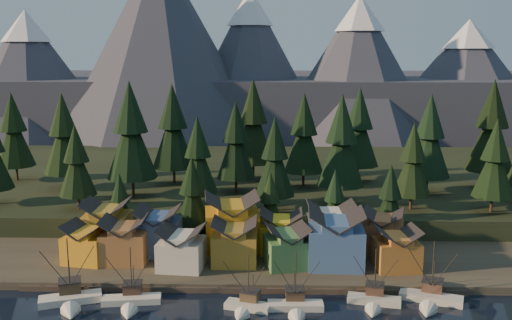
{
  "coord_description": "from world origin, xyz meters",
  "views": [
    {
      "loc": [
        5.03,
        -80.5,
        42.22
      ],
      "look_at": [
        2.14,
        30.0,
        21.34
      ],
      "focal_mm": 40.0,
      "sensor_mm": 36.0,
      "label": 1
    }
  ],
  "objects_px": {
    "boat_3": "(246,299)",
    "house_back_0": "(107,223)",
    "boat_6": "(431,292)",
    "house_front_1": "(124,239)",
    "boat_1": "(131,295)",
    "house_front_0": "(86,242)",
    "boat_0": "(70,292)",
    "boat_5": "(374,294)",
    "house_back_1": "(158,230)",
    "boat_4": "(296,300)"
  },
  "relations": [
    {
      "from": "boat_3",
      "to": "house_back_0",
      "type": "xyz_separation_m",
      "value": [
        -30.59,
        26.64,
        4.75
      ]
    },
    {
      "from": "boat_6",
      "to": "house_front_1",
      "type": "height_order",
      "value": "boat_6"
    },
    {
      "from": "boat_3",
      "to": "boat_6",
      "type": "distance_m",
      "value": 31.51
    },
    {
      "from": "boat_1",
      "to": "house_front_1",
      "type": "height_order",
      "value": "house_front_1"
    },
    {
      "from": "boat_6",
      "to": "house_front_0",
      "type": "xyz_separation_m",
      "value": [
        -63.61,
        14.46,
        3.47
      ]
    },
    {
      "from": "boat_0",
      "to": "boat_3",
      "type": "distance_m",
      "value": 29.94
    },
    {
      "from": "boat_5",
      "to": "boat_6",
      "type": "height_order",
      "value": "boat_6"
    },
    {
      "from": "house_front_1",
      "to": "house_back_0",
      "type": "distance_m",
      "value": 10.17
    },
    {
      "from": "house_front_0",
      "to": "house_back_1",
      "type": "bearing_deg",
      "value": 31.23
    },
    {
      "from": "boat_0",
      "to": "house_back_0",
      "type": "distance_m",
      "value": 25.63
    },
    {
      "from": "house_front_1",
      "to": "house_back_0",
      "type": "bearing_deg",
      "value": 122.34
    },
    {
      "from": "boat_1",
      "to": "house_front_1",
      "type": "distance_m",
      "value": 18.0
    },
    {
      "from": "boat_1",
      "to": "boat_5",
      "type": "xyz_separation_m",
      "value": [
        41.18,
        1.1,
        0.03
      ]
    },
    {
      "from": "boat_6",
      "to": "house_back_0",
      "type": "xyz_separation_m",
      "value": [
        -61.9,
        23.06,
        4.69
      ]
    },
    {
      "from": "boat_3",
      "to": "boat_6",
      "type": "xyz_separation_m",
      "value": [
        31.31,
        3.58,
        0.06
      ]
    },
    {
      "from": "boat_5",
      "to": "house_front_1",
      "type": "relative_size",
      "value": 1.18
    },
    {
      "from": "house_front_0",
      "to": "house_back_0",
      "type": "distance_m",
      "value": 8.85
    },
    {
      "from": "boat_6",
      "to": "house_back_1",
      "type": "xyz_separation_m",
      "value": [
        -50.35,
        19.63,
        4.39
      ]
    },
    {
      "from": "boat_0",
      "to": "house_front_0",
      "type": "xyz_separation_m",
      "value": [
        -2.4,
        16.64,
        3.22
      ]
    },
    {
      "from": "boat_0",
      "to": "boat_1",
      "type": "relative_size",
      "value": 1.13
    },
    {
      "from": "boat_4",
      "to": "boat_5",
      "type": "xyz_separation_m",
      "value": [
        13.33,
        2.64,
        -0.06
      ]
    },
    {
      "from": "boat_0",
      "to": "boat_5",
      "type": "distance_m",
      "value": 51.48
    },
    {
      "from": "boat_4",
      "to": "boat_1",
      "type": "bearing_deg",
      "value": 175.61
    },
    {
      "from": "boat_1",
      "to": "house_front_0",
      "type": "distance_m",
      "value": 21.09
    },
    {
      "from": "boat_0",
      "to": "boat_5",
      "type": "relative_size",
      "value": 1.19
    },
    {
      "from": "boat_5",
      "to": "boat_6",
      "type": "xyz_separation_m",
      "value": [
        9.75,
        0.89,
        0.17
      ]
    },
    {
      "from": "house_front_1",
      "to": "house_back_1",
      "type": "bearing_deg",
      "value": 37.92
    },
    {
      "from": "house_front_0",
      "to": "boat_3",
      "type": "bearing_deg",
      "value": -19.22
    },
    {
      "from": "boat_3",
      "to": "house_front_0",
      "type": "xyz_separation_m",
      "value": [
        -32.31,
        18.05,
        3.53
      ]
    },
    {
      "from": "boat_1",
      "to": "house_back_1",
      "type": "relative_size",
      "value": 1.16
    },
    {
      "from": "boat_3",
      "to": "boat_5",
      "type": "distance_m",
      "value": 21.73
    },
    {
      "from": "boat_0",
      "to": "house_front_0",
      "type": "distance_m",
      "value": 17.12
    },
    {
      "from": "boat_1",
      "to": "house_front_1",
      "type": "bearing_deg",
      "value": 99.67
    },
    {
      "from": "boat_0",
      "to": "boat_3",
      "type": "bearing_deg",
      "value": -22.0
    },
    {
      "from": "boat_5",
      "to": "house_front_1",
      "type": "xyz_separation_m",
      "value": [
        -46.37,
        15.61,
        4.18
      ]
    },
    {
      "from": "boat_1",
      "to": "boat_4",
      "type": "height_order",
      "value": "boat_4"
    },
    {
      "from": "boat_5",
      "to": "house_back_0",
      "type": "xyz_separation_m",
      "value": [
        -52.15,
        23.95,
        4.85
      ]
    },
    {
      "from": "boat_0",
      "to": "house_back_0",
      "type": "bearing_deg",
      "value": 72.25
    },
    {
      "from": "boat_1",
      "to": "house_front_0",
      "type": "height_order",
      "value": "boat_1"
    },
    {
      "from": "house_front_0",
      "to": "house_front_1",
      "type": "bearing_deg",
      "value": 11.96
    },
    {
      "from": "boat_4",
      "to": "boat_6",
      "type": "distance_m",
      "value": 23.35
    },
    {
      "from": "boat_0",
      "to": "house_back_1",
      "type": "bearing_deg",
      "value": 44.19
    },
    {
      "from": "boat_5",
      "to": "boat_1",
      "type": "bearing_deg",
      "value": -165.85
    },
    {
      "from": "boat_1",
      "to": "house_front_1",
      "type": "xyz_separation_m",
      "value": [
        -5.18,
        16.71,
        4.21
      ]
    },
    {
      "from": "boat_3",
      "to": "house_back_1",
      "type": "xyz_separation_m",
      "value": [
        -19.04,
        23.21,
        4.46
      ]
    },
    {
      "from": "boat_4",
      "to": "house_front_1",
      "type": "xyz_separation_m",
      "value": [
        -33.03,
        18.26,
        4.12
      ]
    },
    {
      "from": "boat_1",
      "to": "boat_5",
      "type": "relative_size",
      "value": 1.05
    },
    {
      "from": "boat_3",
      "to": "house_back_1",
      "type": "bearing_deg",
      "value": 145.01
    },
    {
      "from": "boat_1",
      "to": "house_back_0",
      "type": "distance_m",
      "value": 27.77
    },
    {
      "from": "house_front_1",
      "to": "house_back_0",
      "type": "height_order",
      "value": "house_back_0"
    }
  ]
}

